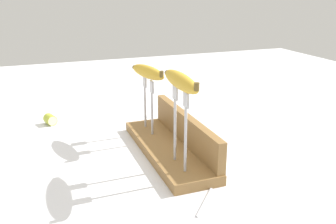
% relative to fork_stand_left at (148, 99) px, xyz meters
% --- Properties ---
extents(ground_plane, '(3.00, 3.00, 0.00)m').
position_rel_fork_stand_left_xyz_m(ground_plane, '(0.13, 0.02, -0.13)').
color(ground_plane, silver).
extents(wooden_board, '(0.45, 0.13, 0.03)m').
position_rel_fork_stand_left_xyz_m(wooden_board, '(0.13, 0.02, -0.12)').
color(wooden_board, olive).
rests_on(wooden_board, ground).
extents(board_backstop, '(0.44, 0.02, 0.08)m').
position_rel_fork_stand_left_xyz_m(board_backstop, '(0.13, 0.07, -0.06)').
color(board_backstop, olive).
rests_on(board_backstop, wooden_board).
extents(fork_stand_left, '(0.10, 0.01, 0.17)m').
position_rel_fork_stand_left_xyz_m(fork_stand_left, '(0.00, 0.00, 0.00)').
color(fork_stand_left, '#B2B2B7').
rests_on(fork_stand_left, wooden_board).
extents(fork_stand_right, '(0.09, 0.01, 0.20)m').
position_rel_fork_stand_left_xyz_m(fork_stand_right, '(0.26, 0.00, 0.02)').
color(fork_stand_right, '#B2B2B7').
rests_on(fork_stand_right, wooden_board).
extents(banana_raised_left, '(0.18, 0.08, 0.04)m').
position_rel_fork_stand_left_xyz_m(banana_raised_left, '(-0.00, -0.00, 0.09)').
color(banana_raised_left, gold).
rests_on(banana_raised_left, fork_stand_left).
extents(banana_raised_right, '(0.20, 0.04, 0.04)m').
position_rel_fork_stand_left_xyz_m(banana_raised_right, '(0.26, 0.00, 0.12)').
color(banana_raised_right, gold).
rests_on(banana_raised_right, fork_stand_right).
extents(fork_fallen_near, '(0.15, 0.13, 0.01)m').
position_rel_fork_stand_left_xyz_m(fork_fallen_near, '(0.36, 0.04, -0.13)').
color(fork_fallen_near, '#B2B2B7').
rests_on(fork_fallen_near, ground).
extents(banana_chunk_near, '(0.05, 0.05, 0.04)m').
position_rel_fork_stand_left_xyz_m(banana_chunk_near, '(-0.24, -0.29, -0.11)').
color(banana_chunk_near, '#B2C138').
rests_on(banana_chunk_near, ground).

